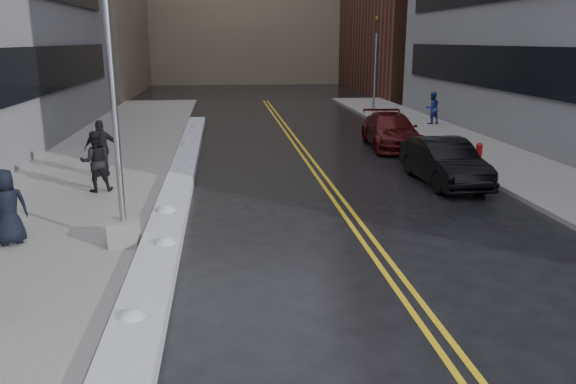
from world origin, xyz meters
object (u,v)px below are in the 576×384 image
object	(u,v)px
pedestrian_east	(432,108)
car_black	(444,162)
pedestrian_c	(7,207)
pedestrian_d	(102,148)
traffic_signal	(375,63)
car_maroon	(391,131)
lamppost	(117,144)
fire_hydrant	(479,151)
pedestrian_b	(96,161)

from	to	relation	value
pedestrian_east	car_black	size ratio (longest dim) A/B	0.39
pedestrian_c	car_black	world-z (taller)	pedestrian_c
pedestrian_d	traffic_signal	bearing A→B (deg)	-141.99
car_black	car_maroon	size ratio (longest dim) A/B	0.88
car_maroon	pedestrian_d	bearing A→B (deg)	-152.44
lamppost	pedestrian_c	bearing A→B (deg)	171.68
fire_hydrant	traffic_signal	size ratio (longest dim) A/B	0.12
pedestrian_b	car_black	xyz separation A→B (m)	(11.41, 0.25, -0.34)
car_maroon	pedestrian_east	bearing A→B (deg)	59.85
pedestrian_east	car_black	distance (m)	13.42
traffic_signal	pedestrian_b	distance (m)	21.77
pedestrian_b	pedestrian_east	size ratio (longest dim) A/B	1.07
car_black	traffic_signal	bearing A→B (deg)	81.34
car_maroon	pedestrian_c	bearing A→B (deg)	-132.40
traffic_signal	car_maroon	bearing A→B (deg)	-100.52
car_black	pedestrian_east	bearing A→B (deg)	69.46
pedestrian_c	pedestrian_east	size ratio (longest dim) A/B	0.99
traffic_signal	car_black	world-z (taller)	traffic_signal
lamppost	car_maroon	distance (m)	15.73
pedestrian_d	car_black	distance (m)	11.78
pedestrian_d	pedestrian_east	world-z (taller)	pedestrian_d
fire_hydrant	pedestrian_b	size ratio (longest dim) A/B	0.38
lamppost	car_black	world-z (taller)	lamppost
lamppost	pedestrian_east	world-z (taller)	lamppost
pedestrian_east	car_maroon	size ratio (longest dim) A/B	0.34
pedestrian_d	car_black	size ratio (longest dim) A/B	0.43
car_maroon	fire_hydrant	bearing A→B (deg)	-55.12
pedestrian_c	car_maroon	bearing A→B (deg)	-165.58
pedestrian_c	car_black	xyz separation A→B (m)	(12.42, 4.89, -0.28)
fire_hydrant	pedestrian_d	world-z (taller)	pedestrian_d
lamppost	pedestrian_east	bearing A→B (deg)	51.90
pedestrian_b	pedestrian_c	bearing A→B (deg)	64.09
car_maroon	traffic_signal	bearing A→B (deg)	84.28
pedestrian_b	pedestrian_c	distance (m)	4.75
traffic_signal	pedestrian_d	distance (m)	20.34
lamppost	pedestrian_b	bearing A→B (deg)	107.95
lamppost	traffic_signal	xyz separation A→B (m)	(11.80, 22.00, 0.87)
pedestrian_b	fire_hydrant	bearing A→B (deg)	178.46
pedestrian_d	car_maroon	distance (m)	12.81
traffic_signal	pedestrian_c	distance (m)	26.10
fire_hydrant	pedestrian_c	size ratio (longest dim) A/B	0.41
fire_hydrant	pedestrian_c	world-z (taller)	pedestrian_c
car_maroon	lamppost	bearing A→B (deg)	-124.76
traffic_signal	pedestrian_c	world-z (taller)	traffic_signal
traffic_signal	pedestrian_d	world-z (taller)	traffic_signal
fire_hydrant	pedestrian_b	world-z (taller)	pedestrian_b
car_black	car_maroon	world-z (taller)	car_black
pedestrian_east	car_black	bearing A→B (deg)	55.33
pedestrian_c	traffic_signal	bearing A→B (deg)	-152.14
pedestrian_east	pedestrian_c	bearing A→B (deg)	30.51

